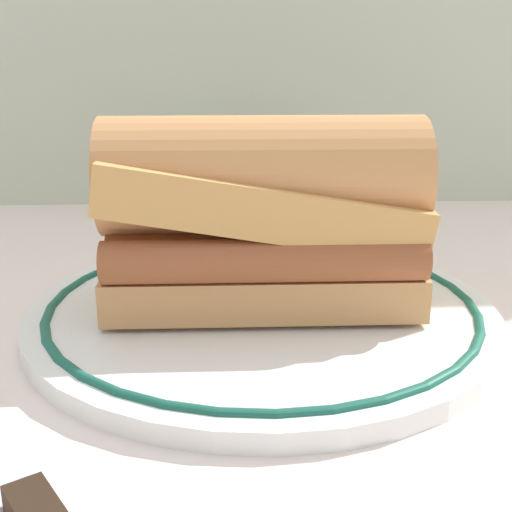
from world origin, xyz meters
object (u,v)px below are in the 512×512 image
(plate, at_px, (256,311))
(butter_knife, at_px, (20,489))
(drinking_glass, at_px, (204,182))
(sausage_sandwich, at_px, (256,213))

(plate, relative_size, butter_knife, 2.28)
(drinking_glass, relative_size, butter_knife, 0.76)
(butter_knife, bearing_deg, sausage_sandwich, 59.70)
(sausage_sandwich, distance_m, drinking_glass, 0.25)
(drinking_glass, xyz_separation_m, butter_knife, (-0.06, -0.42, -0.04))
(sausage_sandwich, relative_size, butter_knife, 1.49)
(plate, distance_m, butter_knife, 0.20)
(plate, bearing_deg, drinking_glass, 99.52)
(plate, height_order, sausage_sandwich, sausage_sandwich)
(plate, xyz_separation_m, butter_knife, (-0.10, -0.17, -0.00))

